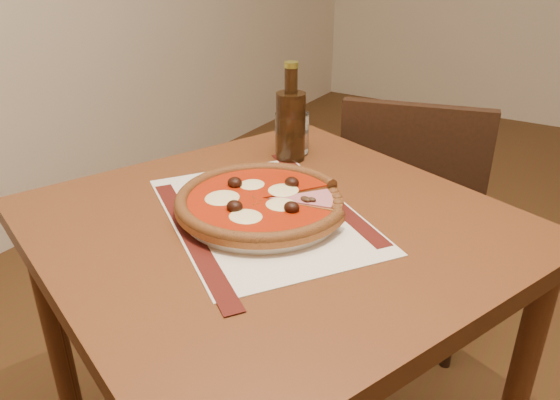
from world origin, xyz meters
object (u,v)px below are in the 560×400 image
object	(u,v)px
table	(275,265)
pizza	(262,200)
water_glass	(292,133)
bottle	(291,123)
plate	(262,209)
chair_far	(408,212)

from	to	relation	value
table	pizza	size ratio (longest dim) A/B	3.23
pizza	water_glass	size ratio (longest dim) A/B	3.31
table	pizza	world-z (taller)	pizza
table	bottle	bearing A→B (deg)	115.15
table	bottle	distance (m)	0.35
bottle	plate	bearing A→B (deg)	-69.85
chair_far	plate	distance (m)	0.74
plate	bottle	bearing A→B (deg)	110.15
chair_far	water_glass	distance (m)	0.53
pizza	water_glass	distance (m)	0.32
table	plate	size ratio (longest dim) A/B	3.52
table	chair_far	distance (m)	0.71
table	chair_far	xyz separation A→B (m)	(0.04, 0.68, -0.17)
pizza	water_glass	bearing A→B (deg)	110.87
table	bottle	xyz separation A→B (m)	(-0.13, 0.27, 0.19)
plate	table	bearing A→B (deg)	-5.61
chair_far	pizza	world-z (taller)	chair_far
table	bottle	size ratio (longest dim) A/B	4.63
pizza	bottle	world-z (taller)	bottle
plate	water_glass	xyz separation A→B (m)	(-0.12, 0.30, 0.04)
plate	bottle	world-z (taller)	bottle
chair_far	plate	xyz separation A→B (m)	(-0.07, -0.68, 0.29)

